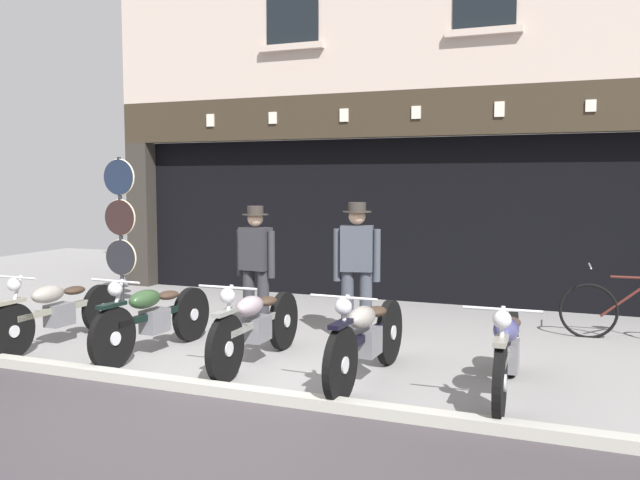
# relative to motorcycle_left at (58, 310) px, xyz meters

# --- Properties ---
(ground) EXTENTS (21.61, 22.00, 0.18)m
(ground) POSITION_rel_motorcycle_left_xyz_m (2.70, -1.98, -0.45)
(ground) COLOR gray
(shop_facade) EXTENTS (9.91, 4.42, 6.39)m
(shop_facade) POSITION_rel_motorcycle_left_xyz_m (2.70, 6.00, 1.31)
(shop_facade) COLOR black
(shop_facade) RESTS_ON ground
(motorcycle_left) EXTENTS (0.62, 2.02, 0.90)m
(motorcycle_left) POSITION_rel_motorcycle_left_xyz_m (0.00, 0.00, 0.00)
(motorcycle_left) COLOR black
(motorcycle_left) RESTS_ON ground
(motorcycle_center_left) EXTENTS (0.62, 2.00, 0.91)m
(motorcycle_center_left) POSITION_rel_motorcycle_left_xyz_m (1.31, 0.05, 0.01)
(motorcycle_center_left) COLOR black
(motorcycle_center_left) RESTS_ON ground
(motorcycle_center) EXTENTS (0.62, 2.03, 0.93)m
(motorcycle_center) POSITION_rel_motorcycle_left_xyz_m (2.56, 0.10, 0.02)
(motorcycle_center) COLOR black
(motorcycle_center) RESTS_ON ground
(motorcycle_center_right) EXTENTS (0.62, 2.05, 0.93)m
(motorcycle_center_right) POSITION_rel_motorcycle_left_xyz_m (3.82, -0.05, 0.02)
(motorcycle_center_right) COLOR black
(motorcycle_center_right) RESTS_ON ground
(motorcycle_right) EXTENTS (0.62, 2.00, 0.92)m
(motorcycle_right) POSITION_rel_motorcycle_left_xyz_m (5.11, -0.01, 0.01)
(motorcycle_right) COLOR black
(motorcycle_right) RESTS_ON ground
(salesman_left) EXTENTS (0.56, 0.33, 1.61)m
(salesman_left) POSITION_rel_motorcycle_left_xyz_m (1.85, 1.47, 0.47)
(salesman_left) COLOR #2D2D33
(salesman_left) RESTS_ON ground
(shopkeeper_center) EXTENTS (0.55, 0.34, 1.67)m
(shopkeeper_center) POSITION_rel_motorcycle_left_xyz_m (3.21, 1.45, 0.51)
(shopkeeper_center) COLOR #3D424C
(shopkeeper_center) RESTS_ON ground
(tyre_sign_pole) EXTENTS (0.57, 0.06, 2.29)m
(tyre_sign_pole) POSITION_rel_motorcycle_left_xyz_m (-1.05, 2.49, 0.92)
(tyre_sign_pole) COLOR #232328
(tyre_sign_pole) RESTS_ON ground
(advert_board_near) EXTENTS (0.68, 0.03, 1.03)m
(advert_board_near) POSITION_rel_motorcycle_left_xyz_m (5.07, 4.40, 1.35)
(advert_board_near) COLOR silver
(advert_board_far) EXTENTS (0.65, 0.03, 1.09)m
(advert_board_far) POSITION_rel_motorcycle_left_xyz_m (6.20, 4.40, 1.43)
(advert_board_far) COLOR beige
(leaning_bicycle) EXTENTS (1.73, 0.50, 0.93)m
(leaning_bicycle) POSITION_rel_motorcycle_left_xyz_m (6.31, 2.74, -0.04)
(leaning_bicycle) COLOR black
(leaning_bicycle) RESTS_ON ground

